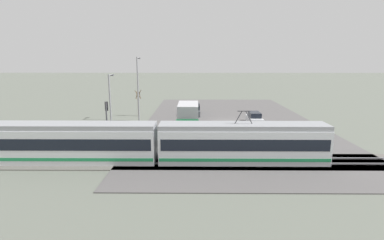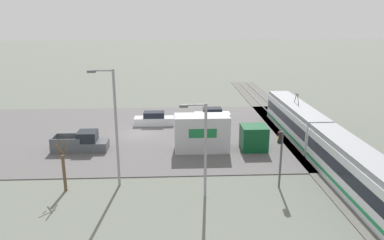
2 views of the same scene
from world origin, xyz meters
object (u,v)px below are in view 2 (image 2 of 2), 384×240
at_px(light_rail_tram, 320,141).
at_px(sedan_car_0, 212,115).
at_px(sedan_car_1, 154,119).
at_px(street_tree, 64,168).
at_px(street_lamp_near_crossing, 114,122).
at_px(traffic_light_pole, 280,151).
at_px(pickup_truck, 81,143).
at_px(box_truck, 214,134).
at_px(street_lamp_mid_block, 202,144).

height_order(light_rail_tram, sedan_car_0, light_rail_tram).
xyz_separation_m(sedan_car_1, street_tree, (17.37, -5.94, 1.14)).
distance_m(street_tree, street_lamp_near_crossing, 5.15).
bearing_deg(traffic_light_pole, street_lamp_near_crossing, -94.68).
height_order(sedan_car_0, street_lamp_near_crossing, street_lamp_near_crossing).
distance_m(sedan_car_0, street_lamp_near_crossing, 21.10).
distance_m(light_rail_tram, sedan_car_0, 16.00).
distance_m(pickup_truck, street_tree, 8.91).
distance_m(traffic_light_pole, street_lamp_near_crossing, 12.86).
xyz_separation_m(box_truck, sedan_car_1, (-9.20, -6.38, -0.98)).
bearing_deg(street_lamp_mid_block, box_truck, 168.62).
bearing_deg(street_tree, light_rail_tram, 104.65).
relative_size(light_rail_tram, street_lamp_near_crossing, 3.18).
bearing_deg(sedan_car_1, street_lamp_near_crossing, -7.33).
relative_size(box_truck, street_lamp_near_crossing, 0.98).
bearing_deg(pickup_truck, street_lamp_near_crossing, 29.86).
relative_size(street_tree, street_lamp_near_crossing, 0.45).
bearing_deg(pickup_truck, street_tree, 5.22).
bearing_deg(sedan_car_1, box_truck, 34.74).
xyz_separation_m(box_truck, sedan_car_0, (-10.93, 0.90, -1.00)).
xyz_separation_m(light_rail_tram, street_tree, (5.74, -21.96, 0.15)).
xyz_separation_m(traffic_light_pole, street_tree, (-0.26, -16.42, -1.13)).
height_order(pickup_truck, street_lamp_mid_block, street_lamp_mid_block).
height_order(traffic_light_pole, street_lamp_mid_block, street_lamp_mid_block).
relative_size(box_truck, street_tree, 2.19).
relative_size(pickup_truck, sedan_car_1, 1.12).
xyz_separation_m(traffic_light_pole, street_lamp_near_crossing, (-1.03, -12.62, 2.25)).
bearing_deg(traffic_light_pole, light_rail_tram, 137.28).
distance_m(sedan_car_1, street_lamp_near_crossing, 17.34).
distance_m(light_rail_tram, street_lamp_near_crossing, 19.15).
xyz_separation_m(traffic_light_pole, street_lamp_mid_block, (1.23, -6.05, 1.16)).
height_order(traffic_light_pole, street_lamp_near_crossing, street_lamp_near_crossing).
relative_size(traffic_light_pole, street_lamp_mid_block, 0.64).
bearing_deg(box_truck, traffic_light_pole, 25.94).
distance_m(sedan_car_0, sedan_car_1, 7.48).
relative_size(sedan_car_0, traffic_light_pole, 0.98).
height_order(light_rail_tram, street_lamp_near_crossing, street_lamp_near_crossing).
distance_m(box_truck, street_lamp_mid_block, 10.16).
bearing_deg(street_lamp_near_crossing, sedan_car_0, 152.82).
bearing_deg(street_lamp_mid_block, traffic_light_pole, 101.51).
bearing_deg(street_tree, street_lamp_near_crossing, 101.46).
xyz_separation_m(street_tree, street_lamp_near_crossing, (-0.77, 3.81, 3.38)).
relative_size(street_lamp_near_crossing, street_lamp_mid_block, 1.30).
bearing_deg(street_lamp_near_crossing, traffic_light_pole, 85.32).
distance_m(box_truck, sedan_car_0, 11.01).
bearing_deg(sedan_car_0, traffic_light_pole, 9.40).
distance_m(pickup_truck, traffic_light_pole, 19.59).
bearing_deg(sedan_car_1, sedan_car_0, 103.37).
height_order(light_rail_tram, pickup_truck, light_rail_tram).
height_order(street_tree, street_lamp_near_crossing, street_lamp_near_crossing).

